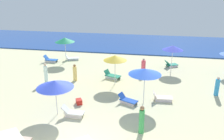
% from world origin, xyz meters
% --- Properties ---
extents(ocean, '(60.00, 12.02, 0.12)m').
position_xyz_m(ocean, '(0.00, 23.99, 0.06)').
color(ocean, '#214798').
rests_on(ocean, ground_plane).
extents(umbrella_0, '(1.96, 1.96, 2.51)m').
position_xyz_m(umbrella_0, '(5.17, 13.10, 2.29)').
color(umbrella_0, silver).
rests_on(umbrella_0, ground_plane).
extents(lounge_chair_0_0, '(1.45, 1.16, 0.68)m').
position_xyz_m(lounge_chair_0_0, '(5.21, 14.26, 0.24)').
color(lounge_chair_0_0, silver).
rests_on(lounge_chair_0_0, ground_plane).
extents(umbrella_1, '(2.26, 2.26, 2.55)m').
position_xyz_m(umbrella_1, '(2.88, 5.81, 2.35)').
color(umbrella_1, silver).
rests_on(umbrella_1, ground_plane).
extents(lounge_chair_1_0, '(1.44, 0.72, 0.65)m').
position_xyz_m(lounge_chair_1_0, '(4.17, 6.35, 0.24)').
color(lounge_chair_1_0, silver).
rests_on(lounge_chair_1_0, ground_plane).
extents(lounge_chair_1_1, '(1.49, 1.08, 0.64)m').
position_xyz_m(lounge_chair_1_1, '(1.76, 5.49, 0.24)').
color(lounge_chair_1_1, silver).
rests_on(lounge_chair_1_1, ground_plane).
extents(umbrella_3, '(2.08, 2.08, 2.66)m').
position_xyz_m(umbrella_3, '(-5.98, 13.98, 2.42)').
color(umbrella_3, silver).
rests_on(umbrella_3, ground_plane).
extents(lounge_chair_3_0, '(1.50, 0.69, 0.73)m').
position_xyz_m(lounge_chair_3_0, '(-7.63, 13.57, 0.27)').
color(lounge_chair_3_0, silver).
rests_on(lounge_chair_3_0, ground_plane).
extents(lounge_chair_3_1, '(1.62, 1.05, 0.69)m').
position_xyz_m(lounge_chair_3_1, '(-5.59, 14.69, 0.23)').
color(lounge_chair_3_1, silver).
rests_on(lounge_chair_3_1, ground_plane).
extents(umbrella_4, '(2.32, 2.32, 2.36)m').
position_xyz_m(umbrella_4, '(-2.52, 3.17, 2.12)').
color(umbrella_4, silver).
rests_on(umbrella_4, ground_plane).
extents(lounge_chair_4_0, '(1.40, 0.58, 0.70)m').
position_xyz_m(lounge_chair_4_0, '(-1.45, 3.10, 0.27)').
color(lounge_chair_4_0, silver).
rests_on(lounge_chair_4_0, ground_plane).
extents(umbrella_5, '(1.94, 1.94, 2.51)m').
position_xyz_m(umbrella_5, '(0.32, 8.80, 2.30)').
color(umbrella_5, silver).
rests_on(umbrella_5, ground_plane).
extents(lounge_chair_5_0, '(1.61, 1.14, 0.70)m').
position_xyz_m(lounge_chair_5_0, '(-0.16, 9.99, 0.27)').
color(lounge_chair_5_0, silver).
rests_on(lounge_chair_5_0, ground_plane).
extents(beachgoer_0, '(0.42, 0.42, 1.70)m').
position_xyz_m(beachgoer_0, '(-5.56, 8.12, 0.81)').
color(beachgoer_0, white).
rests_on(beachgoer_0, ground_plane).
extents(beachgoer_1, '(0.41, 0.41, 1.69)m').
position_xyz_m(beachgoer_1, '(2.95, 2.08, 0.81)').
color(beachgoer_1, '#3CA559').
rests_on(beachgoer_1, ground_plane).
extents(beachgoer_4, '(0.56, 0.56, 1.51)m').
position_xyz_m(beachgoer_4, '(2.53, 11.68, 0.69)').
color(beachgoer_4, '#EC4C5E').
rests_on(beachgoer_4, ground_plane).
extents(beachgoer_5, '(0.39, 0.39, 1.49)m').
position_xyz_m(beachgoer_5, '(-3.25, 8.92, 0.69)').
color(beachgoer_5, '#F9D270').
rests_on(beachgoer_5, ground_plane).
extents(beachgoer_6, '(0.34, 0.34, 1.48)m').
position_xyz_m(beachgoer_6, '(8.24, 7.98, 0.69)').
color(beachgoer_6, '#3396D8').
rests_on(beachgoer_6, ground_plane).
extents(cooler_box_0, '(0.49, 0.54, 0.38)m').
position_xyz_m(cooler_box_0, '(-5.08, 6.90, 0.19)').
color(cooler_box_0, white).
rests_on(cooler_box_0, ground_plane).
extents(cooler_box_1, '(0.57, 0.62, 0.35)m').
position_xyz_m(cooler_box_1, '(-1.57, 4.77, 0.17)').
color(cooler_box_1, red).
rests_on(cooler_box_1, ground_plane).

